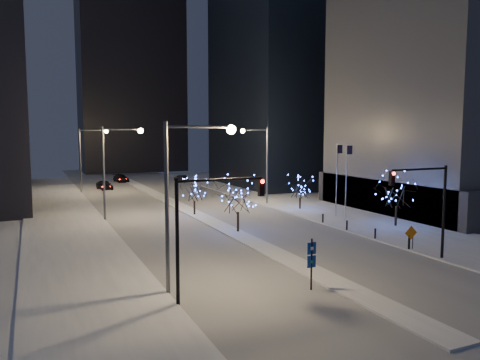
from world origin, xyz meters
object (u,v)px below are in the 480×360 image
street_lamp_w_mid (114,160)px  wayfinding_sign (312,259)px  street_lamp_east (261,155)px  car_far (121,178)px  construction_sign (411,235)px  traffic_signal_west (205,218)px  car_mid (181,178)px  holiday_tree_plaza_far (300,188)px  holiday_tree_plaza_near (397,191)px  car_near (104,185)px  holiday_tree_median_far (194,190)px  street_lamp_w_near (184,183)px  street_lamp_w_far (87,151)px  holiday_tree_median_near (238,196)px  traffic_signal_east (429,197)px

street_lamp_w_mid → wayfinding_sign: 28.96m
street_lamp_east → wayfinding_sign: street_lamp_east is taller
car_far → construction_sign: (11.80, -62.00, 0.58)m
traffic_signal_west → wayfinding_sign: traffic_signal_west is taller
car_mid → car_far: (-10.50, 4.45, 0.06)m
street_lamp_w_mid → holiday_tree_plaza_far: street_lamp_w_mid is taller
street_lamp_w_mid → construction_sign: bearing=-50.2°
street_lamp_w_mid → traffic_signal_west: (0.50, -27.00, -1.74)m
holiday_tree_plaza_near → wayfinding_sign: (-17.91, -12.45, -1.72)m
car_near → holiday_tree_median_far: 29.72m
street_lamp_w_mid → holiday_tree_median_far: street_lamp_w_mid is taller
street_lamp_w_mid → wayfinding_sign: size_ratio=3.19×
construction_sign → holiday_tree_plaza_near: bearing=58.0°
street_lamp_w_mid → holiday_tree_median_far: (8.65, -0.99, -3.55)m
construction_sign → wayfinding_sign: bearing=-155.5°
holiday_tree_median_far → street_lamp_w_near: bearing=-109.8°
street_lamp_w_near → street_lamp_w_mid: (0.00, 25.00, 0.00)m
car_mid → wayfinding_sign: size_ratio=1.26×
holiday_tree_plaza_far → wayfinding_sign: (-14.68, -25.27, -0.80)m
holiday_tree_plaza_near → street_lamp_w_far: bearing=121.7°
holiday_tree_median_near → holiday_tree_plaza_far: 15.08m
car_far → street_lamp_w_far: bearing=-125.4°
holiday_tree_median_far → street_lamp_w_far: bearing=108.4°
street_lamp_w_far → holiday_tree_median_near: size_ratio=1.92×
traffic_signal_west → construction_sign: bearing=11.8°
street_lamp_w_near → construction_sign: bearing=5.7°
street_lamp_w_near → car_near: (2.87, 53.09, -5.73)m
traffic_signal_west → car_near: traffic_signal_west is taller
street_lamp_w_mid → holiday_tree_plaza_far: (21.61, -2.47, -3.77)m
traffic_signal_west → traffic_signal_east: (17.38, 1.00, 0.00)m
car_far → holiday_tree_median_near: size_ratio=0.94×
holiday_tree_median_far → street_lamp_east: bearing=21.0°
street_lamp_w_near → holiday_tree_plaza_far: size_ratio=2.48×
street_lamp_w_mid → wayfinding_sign: (6.94, -27.74, -4.58)m
street_lamp_w_mid → wayfinding_sign: bearing=-76.0°
street_lamp_w_near → car_far: bearing=83.4°
car_mid → holiday_tree_median_far: bearing=68.6°
construction_sign → holiday_tree_median_far: bearing=119.4°
street_lamp_east → holiday_tree_plaza_near: (5.83, -18.29, -2.80)m
street_lamp_w_far → street_lamp_w_mid: bearing=-90.0°
car_near → wayfinding_sign: (4.07, -55.83, 1.15)m
street_lamp_east → traffic_signal_west: 35.30m
car_near → holiday_tree_median_far: size_ratio=1.05×
traffic_signal_east → traffic_signal_west: bearing=-176.7°
car_far → holiday_tree_plaza_far: (14.18, -41.39, 2.02)m
street_lamp_w_far → traffic_signal_east: bearing=-70.7°
street_lamp_w_near → holiday_tree_plaza_near: street_lamp_w_near is taller
street_lamp_w_far → construction_sign: bearing=-68.2°
street_lamp_w_far → car_near: size_ratio=2.21×
holiday_tree_plaza_far → construction_sign: 20.79m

